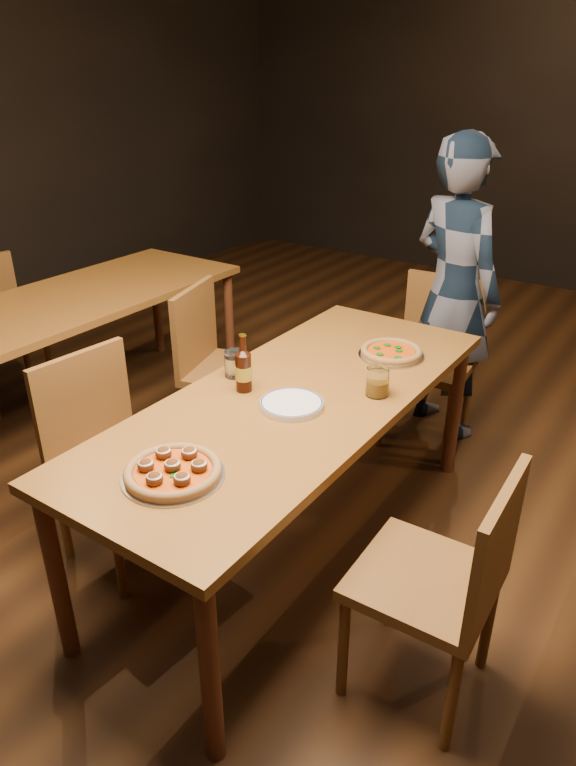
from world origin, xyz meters
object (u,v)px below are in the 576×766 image
Objects in this scene: beer_bottle at (244,371)px; amber_glass at (378,382)px; chair_main_sw at (233,370)px; chair_nbr_left at (1,332)px; table_main at (295,410)px; chair_main_nw at (120,462)px; chair_main_e at (424,578)px; pizza_margherita at (391,352)px; water_glass at (235,364)px; pizza_meatball at (173,471)px; plate_stack at (292,404)px; diner at (454,292)px; chair_end at (429,363)px; table_left at (76,308)px.

beer_bottle reaches higher than amber_glass.
chair_nbr_left is at bearing 87.27° from chair_main_sw.
amber_glass reaches higher than table_main.
chair_main_e is at bearing -80.80° from chair_main_nw.
table_main is at bearing -139.24° from chair_main_sw.
amber_glass is at bearing -71.90° from pizza_margherita.
chair_main_e is (1.44, -0.83, -0.02)m from chair_main_sw.
chair_main_sw is 0.72m from water_glass.
pizza_meatball is (0.56, -0.24, 0.31)m from chair_main_nw.
plate_stack is at bearing -84.47° from chair_nbr_left.
diner is at bearing -162.10° from chair_main_e.
water_glass is at bearing -113.85° from chair_end.
chair_main_nw is at bearing 156.46° from pizza_meatball.
beer_bottle reaches higher than chair_main_e.
chair_end reaches higher than pizza_meatball.
chair_main_nw is 8.53× the size of water_glass.
chair_main_nw is 0.94m from chair_main_sw.
diner is at bearing 92.36° from pizza_margherita.
plate_stack is at bearing -111.98° from chair_main_e.
chair_main_e reaches higher than pizza_meatball.
table_left is 2.15× the size of chair_main_nw.
amber_glass is at bearing -48.19° from chair_main_nw.
plate_stack is 1.03× the size of beer_bottle.
chair_main_e reaches higher than plate_stack.
diner is (1.81, 1.08, 0.14)m from table_left.
table_left is 6.15× the size of pizza_meatball.
plate_stack is 1.48m from diner.
pizza_margherita reaches higher than table_left.
beer_bottle is 0.14× the size of diner.
table_main is at bearing 109.99° from diner.
beer_bottle is (1.51, -0.38, 0.16)m from table_left.
water_glass is (-0.30, 0.00, 0.13)m from table_main.
pizza_margherita is (0.05, -0.61, 0.29)m from chair_end.
beer_bottle is at bearing -84.85° from chair_nbr_left.
table_main is 1.22× the size of diner.
water_glass reaches higher than plate_stack.
chair_main_sw is 2.92× the size of pizza_meatball.
chair_main_e is (0.72, -0.35, -0.22)m from table_main.
water_glass is 0.96× the size of amber_glass.
chair_main_e is 0.99× the size of chair_nbr_left.
beer_bottle is (-0.91, 0.26, 0.38)m from chair_main_e.
chair_end is at bearing 71.36° from water_glass.
diner is (-0.03, 0.83, 0.05)m from pizza_margherita.
diner reaches higher than chair_main_sw.
chair_main_sw is at bearing -121.63° from chair_main_e.
beer_bottle is 2.05× the size of amber_glass.
amber_glass is at bearing -140.53° from chair_main_e.
table_main is at bearing -82.18° from chair_nbr_left.
water_glass is (-0.44, -0.55, 0.04)m from pizza_margherita.
chair_nbr_left is 2.33m from plate_stack.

